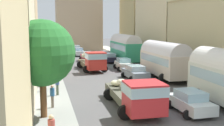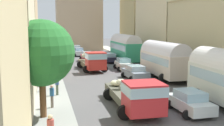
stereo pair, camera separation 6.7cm
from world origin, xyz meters
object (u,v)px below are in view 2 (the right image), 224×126
(car_6, at_px, (110,58))
(pedestrian_2, at_px, (52,95))
(car_3, at_px, (190,102))
(pedestrian_0, at_px, (57,84))
(parked_bus_1, at_px, (164,58))
(cargo_truck_1, at_px, (93,61))
(car_2, at_px, (76,49))
(car_0, at_px, (87,56))
(car_4, at_px, (135,72))
(parked_bus_2, at_px, (125,47))
(cargo_truck_0, at_px, (136,94))
(car_5, at_px, (124,64))
(pedestrian_1, at_px, (53,58))
(car_1, at_px, (79,52))
(pedestrian_4, at_px, (43,80))

(car_6, relative_size, pedestrian_2, 2.49)
(car_3, relative_size, pedestrian_0, 2.11)
(parked_bus_1, relative_size, pedestrian_0, 4.55)
(cargo_truck_1, height_order, car_2, cargo_truck_1)
(parked_bus_1, bearing_deg, car_0, 110.25)
(car_4, xyz_separation_m, pedestrian_2, (-8.89, -8.88, 0.24))
(parked_bus_2, height_order, car_3, parked_bus_2)
(pedestrian_2, bearing_deg, parked_bus_1, 35.66)
(cargo_truck_0, distance_m, car_5, 17.49)
(car_2, distance_m, pedestrian_1, 17.80)
(cargo_truck_0, relative_size, car_1, 1.99)
(car_3, bearing_deg, parked_bus_2, 83.27)
(pedestrian_4, bearing_deg, pedestrian_0, -56.25)
(parked_bus_2, xyz_separation_m, car_0, (-5.68, 1.90, -1.60))
(cargo_truck_0, xyz_separation_m, car_4, (3.51, 10.70, -0.45))
(car_3, height_order, car_6, car_3)
(car_6, bearing_deg, pedestrian_4, -119.23)
(parked_bus_1, height_order, car_5, parked_bus_1)
(pedestrian_1, bearing_deg, car_3, -72.30)
(car_1, bearing_deg, pedestrian_2, -99.89)
(car_0, relative_size, pedestrian_0, 2.11)
(pedestrian_0, height_order, pedestrian_1, pedestrian_0)
(car_1, height_order, car_2, car_2)
(car_2, distance_m, pedestrian_0, 36.19)
(car_1, relative_size, pedestrian_1, 2.27)
(parked_bus_2, relative_size, pedestrian_2, 5.60)
(car_5, height_order, pedestrian_1, pedestrian_1)
(parked_bus_2, bearing_deg, car_0, 161.49)
(pedestrian_2, bearing_deg, car_3, -18.26)
(cargo_truck_0, bearing_deg, car_1, 89.44)
(cargo_truck_1, relative_size, pedestrian_1, 4.18)
(pedestrian_4, bearing_deg, car_4, 22.29)
(parked_bus_1, bearing_deg, pedestrian_1, 129.83)
(parked_bus_1, distance_m, pedestrian_0, 12.74)
(car_0, distance_m, car_2, 14.46)
(car_0, distance_m, car_5, 10.07)
(car_2, xyz_separation_m, pedestrian_2, (-6.00, -39.17, 0.22))
(car_0, relative_size, car_1, 0.97)
(parked_bus_1, bearing_deg, pedestrian_0, -155.61)
(car_6, xyz_separation_m, pedestrian_2, (-9.35, -22.75, 0.26))
(car_4, bearing_deg, pedestrian_0, -146.87)
(car_5, relative_size, pedestrian_2, 2.23)
(car_1, relative_size, car_4, 0.94)
(cargo_truck_1, relative_size, car_5, 1.89)
(car_6, bearing_deg, pedestrian_2, -112.34)
(car_2, bearing_deg, car_5, -81.94)
(parked_bus_2, relative_size, car_1, 2.46)
(parked_bus_2, height_order, pedestrian_4, parked_bus_2)
(cargo_truck_0, bearing_deg, cargo_truck_1, 89.89)
(car_4, bearing_deg, car_3, -90.65)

